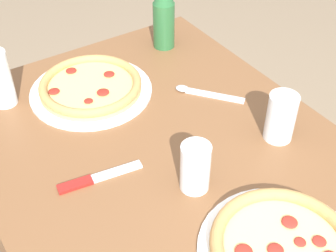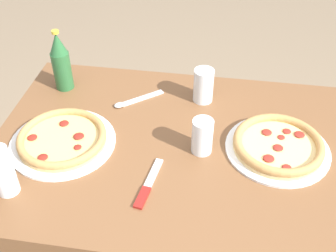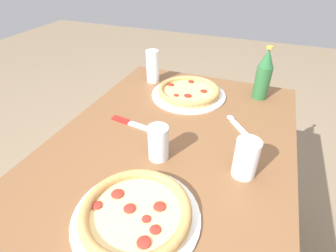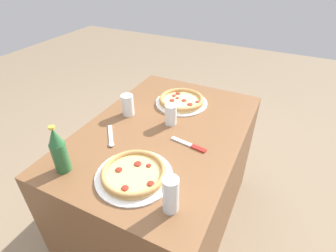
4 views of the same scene
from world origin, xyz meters
TOP-DOWN VIEW (x-y plane):
  - table at (0.00, 0.00)m, footprint 1.18×0.81m
  - pizza_margherita at (0.36, 0.05)m, footprint 0.33×0.33m
  - pizza_pepperoni at (-0.30, -0.03)m, footprint 0.32×0.32m
  - glass_red_wine at (-0.07, 0.01)m, footprint 0.06×0.06m
  - glass_orange_juice at (0.44, 0.25)m, footprint 0.06×0.06m
  - glass_water at (-0.05, -0.25)m, footprint 0.07×0.07m
  - beer_bottle at (0.46, -0.25)m, footprint 0.07×0.07m
  - knife at (0.06, 0.18)m, footprint 0.05×0.19m
  - spoon at (0.19, -0.20)m, footprint 0.16×0.14m

SIDE VIEW (x-z plane):
  - table at x=0.00m, z-range 0.00..0.77m
  - knife at x=0.06m, z-range 0.76..0.77m
  - spoon at x=0.19m, z-range 0.76..0.78m
  - pizza_margherita at x=0.36m, z-range 0.76..0.80m
  - pizza_pepperoni at x=-0.30m, z-range 0.76..0.81m
  - glass_red_wine at x=-0.07m, z-range 0.76..0.87m
  - glass_water at x=-0.05m, z-range 0.76..0.88m
  - glass_orange_juice at x=0.44m, z-range 0.76..0.91m
  - beer_bottle at x=0.46m, z-range 0.76..0.99m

